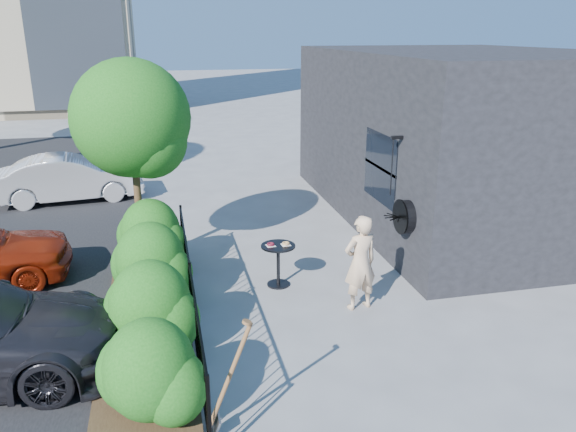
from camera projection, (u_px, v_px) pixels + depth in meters
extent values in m
plane|color=gray|center=(286.00, 316.00, 9.17)|extent=(120.00, 120.00, 0.00)
cube|color=black|center=(462.00, 134.00, 13.87)|extent=(6.00, 9.00, 4.00)
cube|color=black|center=(380.00, 168.00, 11.35)|extent=(0.04, 1.60, 1.40)
cube|color=black|center=(381.00, 168.00, 11.35)|extent=(0.05, 1.70, 0.06)
cylinder|color=black|center=(405.00, 216.00, 10.12)|extent=(0.18, 0.60, 0.60)
cylinder|color=black|center=(400.00, 217.00, 10.10)|extent=(0.03, 0.64, 0.64)
cube|color=black|center=(398.00, 137.00, 10.15)|extent=(0.25, 0.06, 0.06)
cylinder|color=black|center=(392.00, 167.00, 10.31)|extent=(0.02, 0.02, 1.05)
cylinder|color=black|center=(209.00, 420.00, 5.90)|extent=(0.05, 0.05, 1.10)
cylinder|color=black|center=(191.00, 295.00, 8.68)|extent=(0.05, 0.05, 1.10)
cylinder|color=black|center=(182.00, 231.00, 11.45)|extent=(0.05, 0.05, 1.10)
cube|color=black|center=(189.00, 265.00, 8.52)|extent=(0.03, 6.00, 0.03)
cube|color=black|center=(193.00, 321.00, 8.82)|extent=(0.03, 6.00, 0.03)
cylinder|color=black|center=(208.00, 414.00, 5.99)|extent=(0.02, 0.02, 1.04)
cylinder|color=black|center=(207.00, 402.00, 6.18)|extent=(0.02, 0.02, 1.04)
cylinder|color=black|center=(205.00, 391.00, 6.36)|extent=(0.02, 0.02, 1.04)
cylinder|color=black|center=(204.00, 381.00, 6.55)|extent=(0.02, 0.02, 1.04)
cylinder|color=black|center=(202.00, 372.00, 6.73)|extent=(0.02, 0.02, 1.04)
cylinder|color=black|center=(201.00, 362.00, 6.92)|extent=(0.02, 0.02, 1.04)
cylinder|color=black|center=(200.00, 354.00, 7.10)|extent=(0.02, 0.02, 1.04)
cylinder|color=black|center=(199.00, 346.00, 7.29)|extent=(0.02, 0.02, 1.04)
cylinder|color=black|center=(197.00, 338.00, 7.47)|extent=(0.02, 0.02, 1.04)
cylinder|color=black|center=(196.00, 330.00, 7.66)|extent=(0.02, 0.02, 1.04)
cylinder|color=black|center=(195.00, 323.00, 7.84)|extent=(0.02, 0.02, 1.04)
cylinder|color=black|center=(194.00, 316.00, 8.03)|extent=(0.02, 0.02, 1.04)
cylinder|color=black|center=(193.00, 310.00, 8.21)|extent=(0.02, 0.02, 1.04)
cylinder|color=black|center=(193.00, 304.00, 8.40)|extent=(0.02, 0.02, 1.04)
cylinder|color=black|center=(192.00, 298.00, 8.58)|extent=(0.02, 0.02, 1.04)
cylinder|color=black|center=(191.00, 292.00, 8.77)|extent=(0.02, 0.02, 1.04)
cylinder|color=black|center=(190.00, 287.00, 8.95)|extent=(0.02, 0.02, 1.04)
cylinder|color=black|center=(189.00, 282.00, 9.14)|extent=(0.02, 0.02, 1.04)
cylinder|color=black|center=(189.00, 277.00, 9.32)|extent=(0.02, 0.02, 1.04)
cylinder|color=black|center=(188.00, 272.00, 9.51)|extent=(0.02, 0.02, 1.04)
cylinder|color=black|center=(187.00, 267.00, 9.69)|extent=(0.02, 0.02, 1.04)
cylinder|color=black|center=(187.00, 263.00, 9.88)|extent=(0.02, 0.02, 1.04)
cylinder|color=black|center=(186.00, 259.00, 10.06)|extent=(0.02, 0.02, 1.04)
cylinder|color=black|center=(185.00, 254.00, 10.25)|extent=(0.02, 0.02, 1.04)
cylinder|color=black|center=(185.00, 250.00, 10.43)|extent=(0.02, 0.02, 1.04)
cylinder|color=black|center=(184.00, 247.00, 10.62)|extent=(0.02, 0.02, 1.04)
cylinder|color=black|center=(184.00, 243.00, 10.80)|extent=(0.02, 0.02, 1.04)
cylinder|color=black|center=(183.00, 239.00, 10.99)|extent=(0.02, 0.02, 1.04)
cylinder|color=black|center=(183.00, 236.00, 11.17)|extent=(0.02, 0.02, 1.04)
cylinder|color=black|center=(182.00, 232.00, 11.36)|extent=(0.02, 0.02, 1.04)
cube|color=#382616|center=(147.00, 329.00, 8.69)|extent=(1.30, 6.00, 0.08)
ellipsoid|color=#175713|center=(150.00, 372.00, 6.47)|extent=(1.10, 1.10, 1.24)
ellipsoid|color=#175713|center=(151.00, 308.00, 7.95)|extent=(1.10, 1.10, 1.24)
ellipsoid|color=#175713|center=(151.00, 267.00, 9.34)|extent=(1.10, 1.10, 1.24)
ellipsoid|color=#175713|center=(151.00, 238.00, 10.63)|extent=(1.10, 1.10, 1.24)
cylinder|color=#3F2B19|center=(139.00, 206.00, 10.89)|extent=(0.14, 0.14, 2.40)
sphere|color=#175713|center=(131.00, 121.00, 10.38)|extent=(2.20, 2.20, 2.20)
sphere|color=#175713|center=(149.00, 140.00, 10.36)|extent=(1.43, 1.43, 1.43)
cylinder|color=black|center=(278.00, 246.00, 10.05)|extent=(0.62, 0.62, 0.03)
cylinder|color=black|center=(278.00, 266.00, 10.17)|extent=(0.06, 0.06, 0.75)
cylinder|color=black|center=(278.00, 284.00, 10.29)|extent=(0.41, 0.41, 0.03)
cube|color=white|center=(271.00, 246.00, 10.02)|extent=(0.17, 0.17, 0.01)
cube|color=white|center=(286.00, 245.00, 10.06)|extent=(0.17, 0.17, 0.01)
torus|color=#440B15|center=(271.00, 244.00, 10.01)|extent=(0.14, 0.14, 0.05)
torus|color=tan|center=(286.00, 243.00, 10.05)|extent=(0.14, 0.14, 0.05)
imported|color=#D9B38C|center=(360.00, 263.00, 9.21)|extent=(0.66, 0.50, 1.63)
cylinder|color=brown|center=(230.00, 375.00, 6.25)|extent=(0.54, 0.05, 1.27)
cube|color=gray|center=(215.00, 428.00, 6.43)|extent=(0.13, 0.19, 0.27)
cylinder|color=brown|center=(247.00, 322.00, 6.10)|extent=(0.11, 0.11, 0.07)
imported|color=#B9B8BE|center=(70.00, 178.00, 15.21)|extent=(3.93, 1.76, 1.25)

